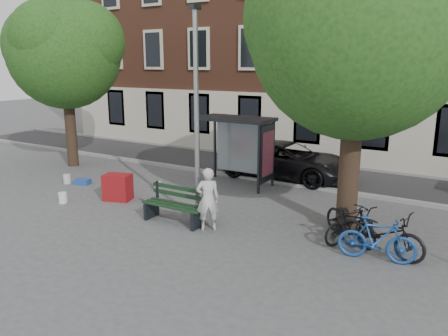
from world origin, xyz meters
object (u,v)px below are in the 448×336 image
bike_c (351,221)px  bike_d (350,225)px  lamppost (197,128)px  red_stand (118,187)px  bus_shelter (246,136)px  bike_b (377,239)px  bike_a (380,232)px  painter (208,199)px  car_dark (287,160)px  bench (175,207)px

bike_c → bike_d: 0.23m
lamppost → red_stand: (-3.50, 0.24, -2.33)m
bus_shelter → bike_b: (5.79, -4.19, -1.38)m
bike_a → red_stand: bearing=102.3°
bike_d → red_stand: (-7.85, -0.40, -0.05)m
bus_shelter → painter: 4.85m
bike_c → bike_d: bike_c is taller
lamppost → bike_b: lamppost is taller
bike_b → bike_c: bike_b is taller
lamppost → bike_b: (5.18, -0.09, -2.24)m
bike_d → car_dark: 6.73m
bike_c → red_stand: (-7.80, -0.62, -0.08)m
painter → red_stand: bearing=-48.7°
car_dark → red_stand: car_dark is taller
painter → bike_c: size_ratio=0.89×
painter → bench: size_ratio=0.90×
bus_shelter → car_dark: bearing=65.0°
bike_b → car_dark: bearing=30.5°
painter → car_dark: 6.48m
car_dark → bike_b: bearing=-141.5°
bike_a → bike_b: bearing=-167.1°
bus_shelter → lamppost: bearing=-81.6°
bus_shelter → bench: size_ratio=1.42×
bench → bike_a: (5.67, 0.78, 0.11)m
lamppost → bike_a: size_ratio=2.77×
bike_a → bike_c: (-0.87, 0.54, -0.05)m
bike_d → red_stand: bike_d is taller
lamppost → painter: bearing=-35.3°
bus_shelter → bench: bearing=-88.6°
bike_a → bike_d: bike_a is taller
lamppost → bike_c: size_ratio=3.02×
bike_b → bike_a: bearing=-7.2°
bike_d → bike_a: bearing=-169.8°
painter → bike_a: 4.59m
bus_shelter → bench: 4.78m
bench → bike_c: 4.98m
bench → bike_d: (4.85, 1.10, 0.03)m
lamppost → bike_a: (5.17, 0.33, -2.21)m
bus_shelter → bike_d: (4.95, -3.46, -1.41)m
car_dark → red_stand: (-3.77, -5.76, -0.29)m
lamppost → bench: (-0.50, -0.45, -2.31)m
bus_shelter → bike_a: (5.78, -3.78, -1.34)m
bus_shelter → bike_c: 6.04m
bike_a → bike_b: (0.01, -0.42, -0.04)m
bus_shelter → painter: size_ratio=1.59×
painter → red_stand: (-4.16, 0.71, -0.45)m
bike_c → bike_b: bearing=-100.2°
lamppost → bus_shelter: (-0.61, 4.11, -0.87)m
bus_shelter → red_stand: (-2.89, -3.86, -1.47)m
lamppost → bench: 2.41m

